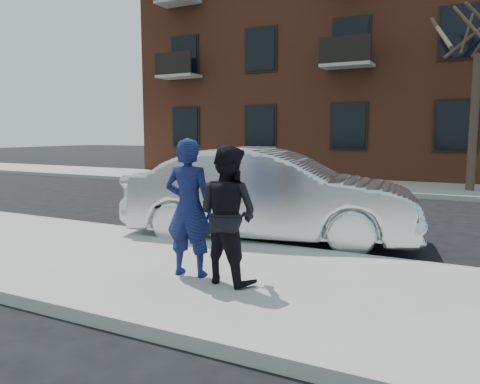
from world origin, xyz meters
The scene contains 9 objects.
ground centered at (0.00, 0.00, 0.00)m, with size 100.00×100.00×0.00m, color black.
near_sidewalk centered at (0.00, -0.25, 0.07)m, with size 50.00×3.50×0.15m, color #9B9993.
near_curb centered at (0.00, 1.55, 0.07)m, with size 50.00×0.10×0.15m, color #999691.
far_sidewalk centered at (0.00, 11.25, 0.07)m, with size 50.00×3.50×0.15m, color #9B9993.
far_curb centered at (0.00, 9.45, 0.07)m, with size 50.00×0.10×0.15m, color #999691.
apartment_building centered at (2.00, 18.00, 6.16)m, with size 24.30×10.30×12.30m.
silver_sedan centered at (1.43, 2.30, 0.84)m, with size 1.79×5.13×1.69m, color silver.
man_hoodie centered at (1.50, -0.47, 1.02)m, with size 0.69×0.53×1.75m.
man_peacoat centered at (2.06, -0.47, 0.98)m, with size 0.91×0.77×1.67m.
Camera 1 is at (4.73, -5.35, 1.97)m, focal length 35.00 mm.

